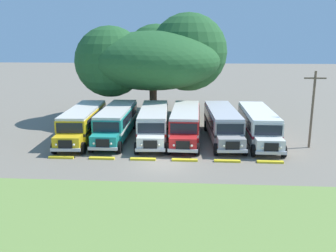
# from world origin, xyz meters

# --- Properties ---
(ground_plane) EXTENTS (220.00, 220.00, 0.00)m
(ground_plane) POSITION_xyz_m (0.00, 0.00, 0.00)
(ground_plane) COLOR slate
(foreground_grass_strip) EXTENTS (80.00, 8.64, 0.01)m
(foreground_grass_strip) POSITION_xyz_m (0.00, -8.02, 0.00)
(foreground_grass_strip) COLOR olive
(foreground_grass_strip) RESTS_ON ground_plane
(parked_bus_slot_0) EXTENTS (3.07, 10.89, 2.82)m
(parked_bus_slot_0) POSITION_xyz_m (-8.12, 6.75, 1.58)
(parked_bus_slot_0) COLOR yellow
(parked_bus_slot_0) RESTS_ON ground_plane
(parked_bus_slot_1) EXTENTS (2.74, 10.85, 2.82)m
(parked_bus_slot_1) POSITION_xyz_m (-5.02, 7.26, 1.58)
(parked_bus_slot_1) COLOR teal
(parked_bus_slot_1) RESTS_ON ground_plane
(parked_bus_slot_2) EXTENTS (3.21, 10.92, 2.82)m
(parked_bus_slot_2) POSITION_xyz_m (-1.47, 7.15, 1.58)
(parked_bus_slot_2) COLOR silver
(parked_bus_slot_2) RESTS_ON ground_plane
(parked_bus_slot_3) EXTENTS (2.81, 10.85, 2.82)m
(parked_bus_slot_3) POSITION_xyz_m (1.53, 7.15, 1.58)
(parked_bus_slot_3) COLOR red
(parked_bus_slot_3) RESTS_ON ground_plane
(parked_bus_slot_4) EXTENTS (3.28, 10.93, 2.82)m
(parked_bus_slot_4) POSITION_xyz_m (4.98, 7.30, 1.58)
(parked_bus_slot_4) COLOR #9E9993
(parked_bus_slot_4) RESTS_ON ground_plane
(parked_bus_slot_5) EXTENTS (2.77, 10.85, 2.82)m
(parked_bus_slot_5) POSITION_xyz_m (8.24, 7.08, 1.58)
(parked_bus_slot_5) COLOR silver
(parked_bus_slot_5) RESTS_ON ground_plane
(curb_wheelstop_0) EXTENTS (2.00, 0.36, 0.15)m
(curb_wheelstop_0) POSITION_xyz_m (-8.15, 0.74, 0.07)
(curb_wheelstop_0) COLOR yellow
(curb_wheelstop_0) RESTS_ON ground_plane
(curb_wheelstop_1) EXTENTS (2.00, 0.36, 0.15)m
(curb_wheelstop_1) POSITION_xyz_m (-4.89, 0.74, 0.07)
(curb_wheelstop_1) COLOR yellow
(curb_wheelstop_1) RESTS_ON ground_plane
(curb_wheelstop_2) EXTENTS (2.00, 0.36, 0.15)m
(curb_wheelstop_2) POSITION_xyz_m (-1.63, 0.74, 0.07)
(curb_wheelstop_2) COLOR yellow
(curb_wheelstop_2) RESTS_ON ground_plane
(curb_wheelstop_3) EXTENTS (2.00, 0.36, 0.15)m
(curb_wheelstop_3) POSITION_xyz_m (1.63, 0.74, 0.07)
(curb_wheelstop_3) COLOR yellow
(curb_wheelstop_3) RESTS_ON ground_plane
(curb_wheelstop_4) EXTENTS (2.00, 0.36, 0.15)m
(curb_wheelstop_4) POSITION_xyz_m (4.89, 0.74, 0.07)
(curb_wheelstop_4) COLOR yellow
(curb_wheelstop_4) RESTS_ON ground_plane
(curb_wheelstop_5) EXTENTS (2.00, 0.36, 0.15)m
(curb_wheelstop_5) POSITION_xyz_m (8.15, 0.74, 0.07)
(curb_wheelstop_5) COLOR yellow
(curb_wheelstop_5) RESTS_ON ground_plane
(broad_shade_tree) EXTENTS (17.19, 15.27, 12.18)m
(broad_shade_tree) POSITION_xyz_m (-2.23, 17.10, 6.95)
(broad_shade_tree) COLOR brown
(broad_shade_tree) RESTS_ON ground_plane
(utility_pole) EXTENTS (1.80, 0.20, 6.62)m
(utility_pole) POSITION_xyz_m (12.32, 5.07, 3.55)
(utility_pole) COLOR brown
(utility_pole) RESTS_ON ground_plane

